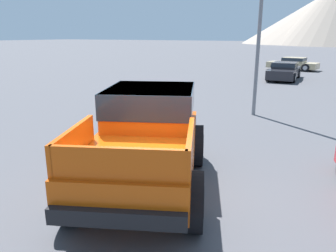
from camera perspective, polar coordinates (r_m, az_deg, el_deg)
ground_plane at (r=6.58m, az=-2.21°, el=-12.18°), size 320.00×320.00×0.00m
orange_pickup_truck at (r=6.82m, az=-3.65°, el=-1.07°), size 3.59×5.09×1.96m
parked_car_tan at (r=31.67m, az=20.94°, el=10.13°), size 4.43×2.30×1.11m
parked_car_dark at (r=24.71m, az=19.59°, el=9.05°), size 1.95×4.56×1.20m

